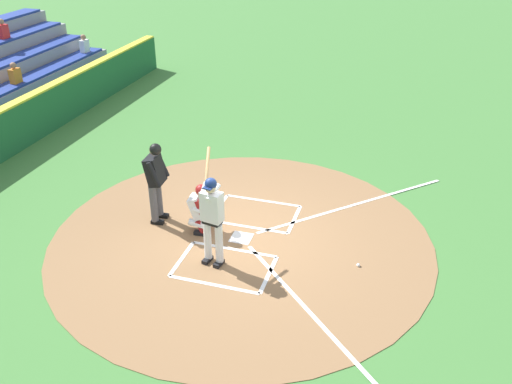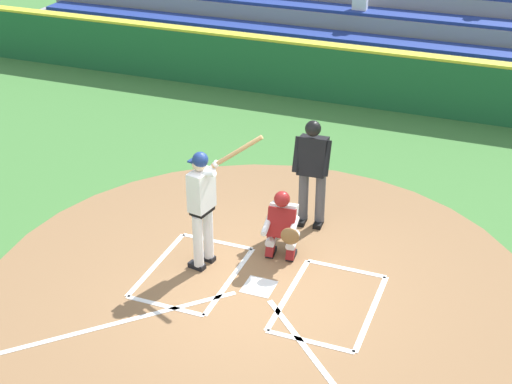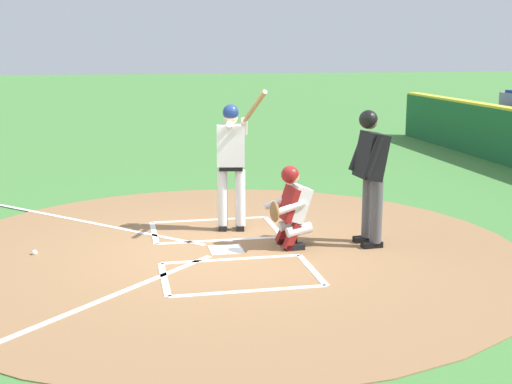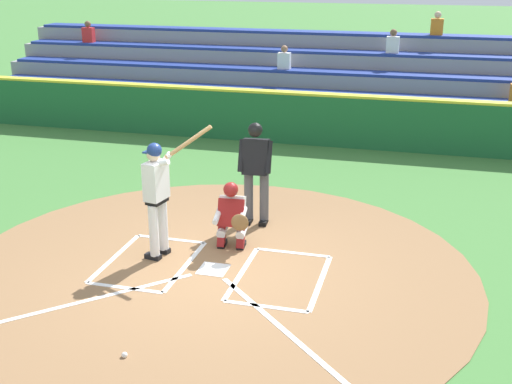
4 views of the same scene
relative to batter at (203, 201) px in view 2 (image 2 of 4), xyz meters
name	(u,v)px [view 2 (image 2 of 4)]	position (x,y,z in m)	size (l,w,h in m)	color
ground_plane	(259,287)	(-0.96, 0.25, -1.10)	(120.00, 120.00, 0.00)	#427A38
dirt_circle	(259,287)	(-0.96, 0.25, -1.09)	(8.00, 8.00, 0.01)	olive
home_plate_and_chalk	(235,322)	(-0.96, 1.13, -1.08)	(7.93, 4.91, 0.01)	white
batter	(203,201)	(0.00, 0.00, 0.00)	(1.02, 0.59, 2.13)	white
catcher	(283,223)	(-1.00, -0.64, -0.51)	(0.62, 0.61, 1.13)	black
plate_umpire	(312,166)	(-1.11, -1.71, -0.02)	(0.60, 0.44, 1.86)	#4C4C51
backstop_wall	(381,79)	(-0.96, -7.25, -0.45)	(22.00, 0.36, 1.31)	#1E6033
bleacher_stand	(410,31)	(-0.97, -10.52, -0.25)	(20.00, 4.25, 3.00)	gray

